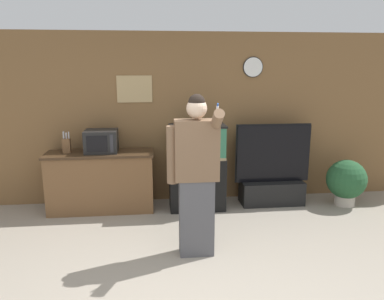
# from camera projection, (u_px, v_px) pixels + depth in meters

# --- Properties ---
(ground_plane) EXTENTS (18.00, 18.00, 0.00)m
(ground_plane) POSITION_uv_depth(u_px,v_px,m) (183.00, 297.00, 3.48)
(ground_plane) COLOR gray
(wall_back_paneled) EXTENTS (10.00, 0.08, 2.60)m
(wall_back_paneled) POSITION_uv_depth(u_px,v_px,m) (168.00, 119.00, 5.78)
(wall_back_paneled) COLOR brown
(wall_back_paneled) RESTS_ON ground_plane
(counter_island) EXTENTS (1.55, 0.54, 0.88)m
(counter_island) POSITION_uv_depth(u_px,v_px,m) (101.00, 181.00, 5.49)
(counter_island) COLOR brown
(counter_island) RESTS_ON ground_plane
(microwave) EXTENTS (0.46, 0.40, 0.32)m
(microwave) POSITION_uv_depth(u_px,v_px,m) (101.00, 141.00, 5.40)
(microwave) COLOR black
(microwave) RESTS_ON counter_island
(knife_block) EXTENTS (0.11, 0.09, 0.31)m
(knife_block) POSITION_uv_depth(u_px,v_px,m) (67.00, 145.00, 5.35)
(knife_block) COLOR brown
(knife_block) RESTS_ON counter_island
(aquarium_on_stand) EXTENTS (0.82, 0.41, 1.27)m
(aquarium_on_stand) POSITION_uv_depth(u_px,v_px,m) (197.00, 167.00, 5.51)
(aquarium_on_stand) COLOR black
(aquarium_on_stand) RESTS_ON ground_plane
(tv_on_stand) EXTENTS (1.16, 0.40, 1.25)m
(tv_on_stand) POSITION_uv_depth(u_px,v_px,m) (272.00, 181.00, 5.78)
(tv_on_stand) COLOR black
(tv_on_stand) RESTS_ON ground_plane
(person_standing) EXTENTS (0.57, 0.43, 1.82)m
(person_standing) POSITION_uv_depth(u_px,v_px,m) (196.00, 174.00, 4.09)
(person_standing) COLOR #515156
(person_standing) RESTS_ON ground_plane
(potted_plant) EXTENTS (0.60, 0.60, 0.71)m
(potted_plant) POSITION_uv_depth(u_px,v_px,m) (346.00, 181.00, 5.71)
(potted_plant) COLOR #B2A899
(potted_plant) RESTS_ON ground_plane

